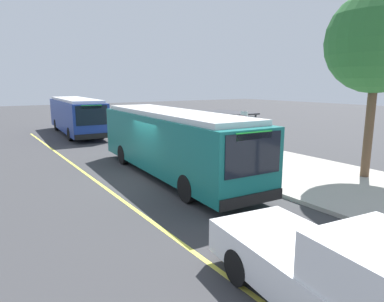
{
  "coord_description": "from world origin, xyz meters",
  "views": [
    {
      "loc": [
        13.2,
        -6.56,
        4.11
      ],
      "look_at": [
        1.18,
        1.4,
        1.27
      ],
      "focal_mm": 31.92,
      "sensor_mm": 36.0,
      "label": 1
    }
  ],
  "objects_px": {
    "pickup_truck": "(346,281)",
    "route_sign_post": "(244,133)",
    "waiting_bench": "(235,148)",
    "transit_bus_main": "(172,141)",
    "transit_bus_second": "(76,115)",
    "pedestrian_commuter": "(221,142)"
  },
  "relations": [
    {
      "from": "transit_bus_main",
      "to": "transit_bus_second",
      "type": "distance_m",
      "value": 15.78
    },
    {
      "from": "waiting_bench",
      "to": "pedestrian_commuter",
      "type": "xyz_separation_m",
      "value": [
        0.21,
        -1.18,
        0.48
      ]
    },
    {
      "from": "route_sign_post",
      "to": "transit_bus_second",
      "type": "bearing_deg",
      "value": -171.36
    },
    {
      "from": "pickup_truck",
      "to": "waiting_bench",
      "type": "height_order",
      "value": "pickup_truck"
    },
    {
      "from": "transit_bus_main",
      "to": "waiting_bench",
      "type": "distance_m",
      "value": 4.86
    },
    {
      "from": "pickup_truck",
      "to": "pedestrian_commuter",
      "type": "distance_m",
      "value": 12.52
    },
    {
      "from": "pedestrian_commuter",
      "to": "waiting_bench",
      "type": "bearing_deg",
      "value": 100.15
    },
    {
      "from": "route_sign_post",
      "to": "pedestrian_commuter",
      "type": "xyz_separation_m",
      "value": [
        -2.61,
        0.76,
        -0.84
      ]
    },
    {
      "from": "transit_bus_main",
      "to": "transit_bus_second",
      "type": "xyz_separation_m",
      "value": [
        -15.78,
        0.03,
        -0.0
      ]
    },
    {
      "from": "route_sign_post",
      "to": "pedestrian_commuter",
      "type": "bearing_deg",
      "value": 163.87
    },
    {
      "from": "waiting_bench",
      "to": "route_sign_post",
      "type": "xyz_separation_m",
      "value": [
        2.83,
        -1.94,
        1.32
      ]
    },
    {
      "from": "transit_bus_main",
      "to": "waiting_bench",
      "type": "bearing_deg",
      "value": 103.05
    },
    {
      "from": "transit_bus_second",
      "to": "waiting_bench",
      "type": "xyz_separation_m",
      "value": [
        14.7,
        4.6,
        -0.98
      ]
    },
    {
      "from": "waiting_bench",
      "to": "transit_bus_second",
      "type": "bearing_deg",
      "value": -162.62
    },
    {
      "from": "transit_bus_second",
      "to": "route_sign_post",
      "type": "relative_size",
      "value": 3.97
    },
    {
      "from": "transit_bus_second",
      "to": "pedestrian_commuter",
      "type": "relative_size",
      "value": 6.58
    },
    {
      "from": "waiting_bench",
      "to": "route_sign_post",
      "type": "distance_m",
      "value": 3.67
    },
    {
      "from": "transit_bus_main",
      "to": "pedestrian_commuter",
      "type": "bearing_deg",
      "value": 104.03
    },
    {
      "from": "pickup_truck",
      "to": "route_sign_post",
      "type": "relative_size",
      "value": 2.0
    },
    {
      "from": "waiting_bench",
      "to": "pickup_truck",
      "type": "bearing_deg",
      "value": -32.58
    },
    {
      "from": "transit_bus_second",
      "to": "route_sign_post",
      "type": "height_order",
      "value": "same"
    },
    {
      "from": "pickup_truck",
      "to": "waiting_bench",
      "type": "relative_size",
      "value": 3.51
    }
  ]
}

